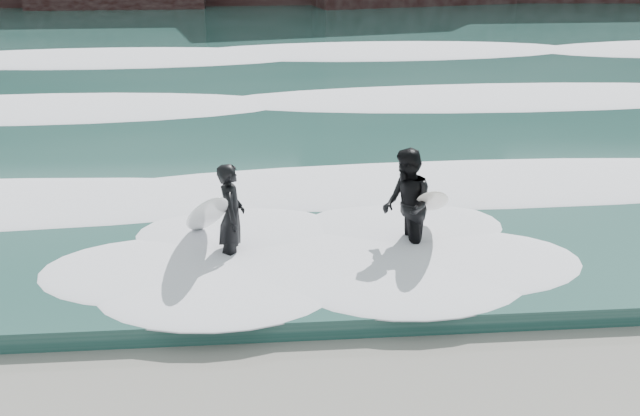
{
  "coord_description": "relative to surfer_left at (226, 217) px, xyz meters",
  "views": [
    {
      "loc": [
        -0.56,
        -6.62,
        5.55
      ],
      "look_at": [
        0.51,
        5.54,
        1.0
      ],
      "focal_mm": 45.0,
      "sensor_mm": 36.0,
      "label": 1
    }
  ],
  "objects": [
    {
      "name": "foam_mid",
      "position": [
        1.02,
        10.49,
        -0.49
      ],
      "size": [
        60.0,
        4.0,
        0.24
      ],
      "primitive_type": "ellipsoid",
      "color": "white",
      "rests_on": "sea"
    },
    {
      "name": "foam_far",
      "position": [
        1.02,
        19.49,
        -0.46
      ],
      "size": [
        60.0,
        4.8,
        0.3
      ],
      "primitive_type": "ellipsoid",
      "color": "white",
      "rests_on": "sea"
    },
    {
      "name": "sea",
      "position": [
        1.02,
        23.49,
        -0.76
      ],
      "size": [
        90.0,
        52.0,
        0.3
      ],
      "primitive_type": "cube",
      "color": "#214741",
      "rests_on": "ground"
    },
    {
      "name": "foam_near",
      "position": [
        1.02,
        3.49,
        -0.51
      ],
      "size": [
        60.0,
        3.2,
        0.2
      ],
      "primitive_type": "ellipsoid",
      "color": "white",
      "rests_on": "sea"
    },
    {
      "name": "surfer_left",
      "position": [
        0.0,
        0.0,
        0.0
      ],
      "size": [
        1.15,
        2.03,
        1.8
      ],
      "color": "black",
      "rests_on": "ground"
    },
    {
      "name": "surfer_right",
      "position": [
        3.0,
        0.06,
        0.06
      ],
      "size": [
        1.23,
        1.83,
        1.94
      ],
      "color": "black",
      "rests_on": "ground"
    }
  ]
}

